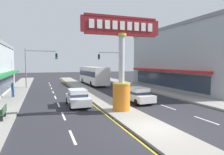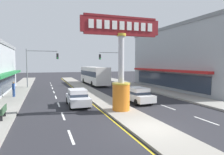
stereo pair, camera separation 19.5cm
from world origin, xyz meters
name	(u,v)px [view 1 (the left image)]	position (x,y,z in m)	size (l,w,h in m)	color
ground_plane	(151,130)	(0.00, 0.00, 0.00)	(160.00, 160.00, 0.00)	#28282D
median_strip	(86,90)	(0.00, 18.00, 0.07)	(2.59, 52.00, 0.14)	gray
sidewalk_left	(13,96)	(-9.35, 16.00, 0.09)	(2.91, 60.00, 0.18)	gray
sidewalk_right	(150,89)	(9.35, 16.00, 0.09)	(2.91, 60.00, 0.18)	gray
lane_markings	(88,92)	(0.00, 16.65, 0.00)	(9.33, 52.00, 0.01)	silver
district_sign	(122,69)	(0.00, 4.64, 3.49)	(6.55, 1.47, 7.51)	orange
storefront_right	(187,59)	(15.18, 14.90, 4.66)	(9.03, 21.15, 9.32)	#999EA3
traffic_light_left_side	(38,61)	(-6.53, 23.30, 4.25)	(4.86, 0.46, 6.20)	slate
traffic_light_right_side	(114,62)	(6.53, 24.09, 4.25)	(4.86, 0.46, 6.20)	slate
sedan_near_right_lane	(78,97)	(-2.94, 8.12, 0.79)	(1.89, 4.32, 1.53)	silver
bus_far_right_lane	(93,75)	(2.94, 25.43, 1.87)	(2.87, 11.27, 3.26)	silver
sedan_near_left_lane	(137,95)	(2.95, 7.64, 0.79)	(2.01, 4.39, 1.53)	white
street_bench	(2,112)	(-8.63, 4.84, 0.65)	(0.48, 1.60, 0.88)	#2D4C33
pedestrian_near_kerb	(13,88)	(-9.10, 14.39, 1.14)	(0.30, 0.44, 1.70)	#2D4C8C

